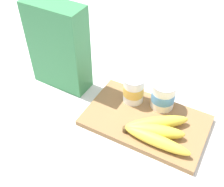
{
  "coord_description": "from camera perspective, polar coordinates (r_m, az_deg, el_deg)",
  "views": [
    {
      "loc": [
        0.18,
        -0.53,
        0.62
      ],
      "look_at": [
        -0.11,
        0.0,
        0.07
      ],
      "focal_mm": 44.73,
      "sensor_mm": 36.0,
      "label": 1
    }
  ],
  "objects": [
    {
      "name": "banana_bunch",
      "position": [
        0.77,
        8.98,
        -7.55
      ],
      "size": [
        0.2,
        0.14,
        0.04
      ],
      "color": "yellow",
      "rests_on": "cutting_board"
    },
    {
      "name": "yogurt_cup_back",
      "position": [
        0.84,
        10.43,
        -0.32
      ],
      "size": [
        0.07,
        0.07,
        0.09
      ],
      "color": "white",
      "rests_on": "cutting_board"
    },
    {
      "name": "ground_plane",
      "position": [
        0.84,
        6.82,
        -5.89
      ],
      "size": [
        2.4,
        2.4,
        0.0
      ],
      "primitive_type": "plane",
      "color": "silver"
    },
    {
      "name": "cutting_board",
      "position": [
        0.83,
        6.87,
        -5.5
      ],
      "size": [
        0.35,
        0.21,
        0.02
      ],
      "primitive_type": "cube",
      "color": "olive",
      "rests_on": "ground_plane"
    },
    {
      "name": "cereal_box",
      "position": [
        0.89,
        -10.86,
        9.35
      ],
      "size": [
        0.19,
        0.08,
        0.28
      ],
      "primitive_type": "cube",
      "rotation": [
        0.0,
        0.0,
        3.13
      ],
      "color": "#38844C",
      "rests_on": "ground_plane"
    },
    {
      "name": "yogurt_cup_front",
      "position": [
        0.85,
        4.44,
        0.86
      ],
      "size": [
        0.07,
        0.07,
        0.09
      ],
      "color": "white",
      "rests_on": "cutting_board"
    }
  ]
}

